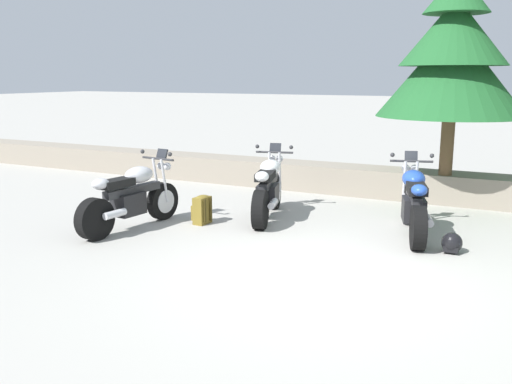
% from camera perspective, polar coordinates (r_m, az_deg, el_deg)
% --- Properties ---
extents(ground_plane, '(120.00, 120.00, 0.00)m').
position_cam_1_polar(ground_plane, '(6.96, 6.66, -8.17)').
color(ground_plane, '#A3A099').
extents(stone_wall, '(36.00, 0.80, 0.55)m').
position_cam_1_polar(stone_wall, '(11.38, 14.91, 0.78)').
color(stone_wall, gray).
rests_on(stone_wall, ground).
extents(motorcycle_silver_near_left, '(0.67, 2.06, 1.18)m').
position_cam_1_polar(motorcycle_silver_near_left, '(8.96, -12.43, -0.62)').
color(motorcycle_silver_near_left, black).
rests_on(motorcycle_silver_near_left, ground).
extents(motorcycle_white_centre, '(0.88, 2.03, 1.18)m').
position_cam_1_polar(motorcycle_white_centre, '(9.43, 1.28, 0.27)').
color(motorcycle_white_centre, black).
rests_on(motorcycle_white_centre, ground).
extents(motorcycle_blue_far_right, '(0.90, 2.02, 1.18)m').
position_cam_1_polar(motorcycle_blue_far_right, '(8.72, 15.65, -1.13)').
color(motorcycle_blue_far_right, black).
rests_on(motorcycle_blue_far_right, ground).
extents(rider_backpack, '(0.27, 0.31, 0.47)m').
position_cam_1_polar(rider_backpack, '(9.14, -5.49, -1.71)').
color(rider_backpack, brown).
rests_on(rider_backpack, ground).
extents(rider_helmet, '(0.28, 0.28, 0.28)m').
position_cam_1_polar(rider_helmet, '(8.08, 19.18, -4.91)').
color(rider_helmet, black).
rests_on(rider_helmet, ground).
extents(pine_tree_far_left, '(2.63, 2.63, 3.59)m').
position_cam_1_polar(pine_tree_far_left, '(10.85, 19.30, 12.79)').
color(pine_tree_far_left, brown).
rests_on(pine_tree_far_left, stone_wall).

